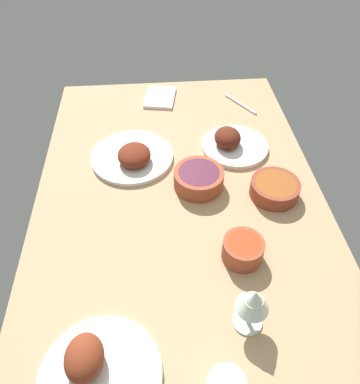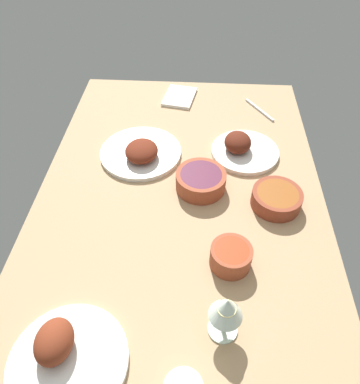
% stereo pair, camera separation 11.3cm
% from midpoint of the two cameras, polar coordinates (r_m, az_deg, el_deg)
% --- Properties ---
extents(dining_table, '(1.40, 0.90, 0.04)m').
position_cam_midpoint_polar(dining_table, '(1.16, -2.79, -1.51)').
color(dining_table, tan).
rests_on(dining_table, ground).
extents(plate_far_side, '(0.28, 0.28, 0.07)m').
position_cam_midpoint_polar(plate_far_side, '(1.27, -9.86, 5.40)').
color(plate_far_side, silver).
rests_on(plate_far_side, dining_table).
extents(plate_near_viewer, '(0.26, 0.26, 0.08)m').
position_cam_midpoint_polar(plate_near_viewer, '(0.89, -17.06, -25.14)').
color(plate_near_viewer, silver).
rests_on(plate_near_viewer, dining_table).
extents(plate_center_main, '(0.24, 0.24, 0.08)m').
position_cam_midpoint_polar(plate_center_main, '(1.31, 5.61, 7.50)').
color(plate_center_main, silver).
rests_on(plate_center_main, dining_table).
extents(bowl_soup, '(0.15, 0.15, 0.05)m').
position_cam_midpoint_polar(bowl_soup, '(1.16, 11.80, 0.44)').
color(bowl_soup, brown).
rests_on(bowl_soup, dining_table).
extents(bowl_sauce, '(0.11, 0.11, 0.06)m').
position_cam_midpoint_polar(bowl_sauce, '(0.99, 6.48, -9.02)').
color(bowl_sauce, brown).
rests_on(bowl_sauce, dining_table).
extents(bowl_onions, '(0.16, 0.16, 0.06)m').
position_cam_midpoint_polar(bowl_onions, '(1.16, 0.13, 2.00)').
color(bowl_onions, brown).
rests_on(bowl_onions, dining_table).
extents(wine_glass, '(0.08, 0.08, 0.14)m').
position_cam_midpoint_polar(wine_glass, '(0.83, 7.37, -16.78)').
color(wine_glass, silver).
rests_on(wine_glass, dining_table).
extents(folded_napkin, '(0.18, 0.14, 0.01)m').
position_cam_midpoint_polar(folded_napkin, '(1.59, -5.23, 14.32)').
color(folded_napkin, white).
rests_on(folded_napkin, dining_table).
extents(fork_loose, '(0.15, 0.10, 0.01)m').
position_cam_midpoint_polar(fork_loose, '(1.56, 7.28, 13.29)').
color(fork_loose, silver).
rests_on(fork_loose, dining_table).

